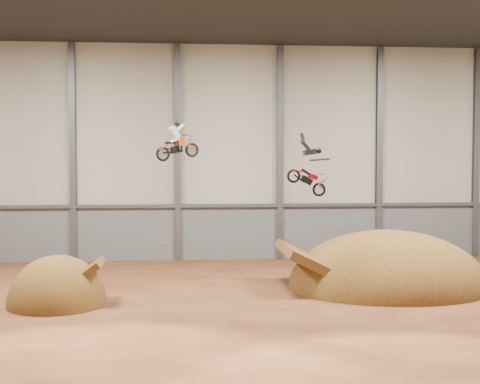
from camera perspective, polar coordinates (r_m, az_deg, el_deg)
The scene contains 13 objects.
floor at distance 29.50m, azimuth 1.26°, elevation -10.14°, with size 40.00×40.00×0.00m, color #442312.
back_wall at distance 43.66m, azimuth -0.95°, elevation 3.38°, with size 40.00×0.10×14.00m, color #AEAB9A.
lower_band_back at distance 43.85m, azimuth -0.93°, elevation -3.49°, with size 39.80×0.18×3.50m, color slate.
steel_rail at distance 43.53m, azimuth -0.92°, elevation -1.16°, with size 39.80×0.35×0.20m, color #47494F.
steel_column_1 at distance 43.87m, azimuth -14.09°, elevation 3.29°, with size 0.40×0.36×13.90m, color #47494F.
steel_column_2 at distance 43.34m, azimuth -5.34°, elevation 3.37°, with size 0.40×0.36×13.90m, color #47494F.
steel_column_3 at distance 43.84m, azimuth 3.43°, elevation 3.38°, with size 0.40×0.36×13.90m, color #47494F.
steel_column_4 at distance 45.32m, azimuth 11.80°, elevation 3.31°, with size 0.40×0.36×13.90m, color #47494F.
steel_column_5 at distance 47.70m, azimuth 19.49°, elevation 3.18°, with size 0.40×0.36×13.90m, color #47494F.
takeoff_ramp at distance 32.06m, azimuth -15.32°, elevation -9.18°, with size 4.45×5.14×4.45m, color #402810.
landing_ramp at distance 35.51m, azimuth 12.49°, elevation -7.96°, with size 10.26×9.08×5.92m, color #402810.
fmx_rider_a at distance 32.33m, azimuth -5.28°, elevation 4.58°, with size 2.20×0.84×1.99m, color #C03503, non-canonical shape.
fmx_rider_b at distance 31.00m, azimuth 5.44°, elevation 2.37°, with size 2.66×0.76×2.28m, color #AD0512, non-canonical shape.
Camera 1 is at (-3.25, -28.54, 6.71)m, focal length 50.00 mm.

